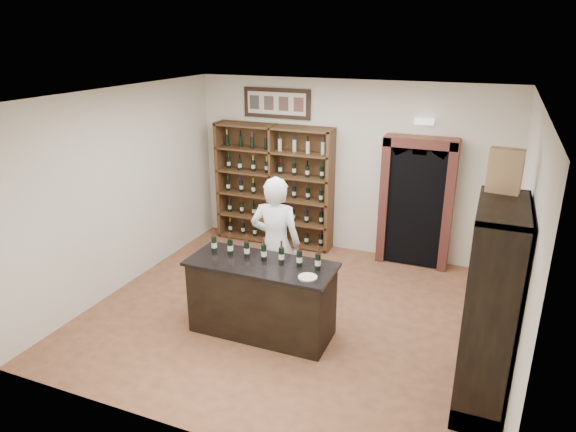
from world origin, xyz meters
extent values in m
plane|color=#95583B|center=(0.00, 0.00, 0.00)|extent=(5.50, 5.50, 0.00)
plane|color=white|center=(0.00, 0.00, 3.00)|extent=(5.50, 5.50, 0.00)
cube|color=beige|center=(0.00, 2.50, 1.50)|extent=(5.50, 0.04, 3.00)
cube|color=beige|center=(-2.75, 0.00, 1.50)|extent=(0.04, 5.00, 3.00)
cube|color=beige|center=(2.75, 0.00, 1.50)|extent=(0.04, 5.00, 3.00)
cube|color=#55341D|center=(-1.30, 2.47, 1.10)|extent=(2.20, 0.02, 2.20)
cube|color=#55341D|center=(-2.37, 2.29, 1.10)|extent=(0.06, 0.38, 2.20)
cube|color=#55341D|center=(-0.23, 2.29, 1.10)|extent=(0.06, 0.38, 2.20)
cube|color=#55341D|center=(-1.30, 2.29, 1.10)|extent=(0.04, 0.38, 2.20)
cube|color=#55341D|center=(-1.30, 2.29, 0.04)|extent=(2.18, 0.38, 0.04)
cube|color=#55341D|center=(-1.30, 2.29, 0.46)|extent=(2.18, 0.38, 0.04)
cube|color=#55341D|center=(-1.30, 2.29, 0.89)|extent=(2.18, 0.38, 0.03)
cube|color=#55341D|center=(-1.30, 2.29, 1.31)|extent=(2.18, 0.38, 0.04)
cube|color=#55341D|center=(-1.30, 2.29, 1.74)|extent=(2.18, 0.38, 0.04)
cube|color=#55341D|center=(-1.30, 2.29, 2.16)|extent=(2.18, 0.38, 0.04)
cube|color=black|center=(-1.30, 2.47, 2.55)|extent=(1.25, 0.04, 0.52)
cube|color=black|center=(1.25, 2.34, 1.06)|extent=(0.97, 0.29, 2.05)
cube|color=#98463B|center=(0.74, 2.32, 1.07)|extent=(0.14, 0.35, 2.15)
cube|color=#98463B|center=(1.76, 2.32, 1.07)|extent=(0.14, 0.35, 2.15)
cube|color=#98463B|center=(1.25, 2.32, 2.09)|extent=(1.15, 0.35, 0.16)
cube|color=white|center=(1.25, 2.42, 2.40)|extent=(0.30, 0.10, 0.10)
cube|color=black|center=(-0.20, -0.60, 0.47)|extent=(1.80, 0.70, 0.94)
cube|color=black|center=(-0.20, -0.60, 0.98)|extent=(1.88, 0.78, 0.04)
cylinder|color=black|center=(-0.92, -0.51, 1.10)|extent=(0.07, 0.07, 0.21)
cylinder|color=beige|center=(-0.92, -0.51, 1.09)|extent=(0.07, 0.07, 0.07)
cylinder|color=maroon|center=(-0.92, -0.51, 1.25)|extent=(0.03, 0.03, 0.09)
cylinder|color=black|center=(-0.68, -0.51, 1.10)|extent=(0.07, 0.07, 0.21)
cylinder|color=beige|center=(-0.68, -0.51, 1.09)|extent=(0.07, 0.07, 0.07)
cylinder|color=maroon|center=(-0.68, -0.51, 1.25)|extent=(0.03, 0.03, 0.09)
cylinder|color=black|center=(-0.44, -0.51, 1.10)|extent=(0.07, 0.07, 0.21)
cylinder|color=beige|center=(-0.44, -0.51, 1.09)|extent=(0.07, 0.07, 0.07)
cylinder|color=maroon|center=(-0.44, -0.51, 1.25)|extent=(0.03, 0.03, 0.09)
cylinder|color=black|center=(-0.20, -0.51, 1.10)|extent=(0.07, 0.07, 0.21)
cylinder|color=beige|center=(-0.20, -0.51, 1.09)|extent=(0.07, 0.07, 0.07)
cylinder|color=maroon|center=(-0.20, -0.51, 1.25)|extent=(0.03, 0.03, 0.09)
cylinder|color=black|center=(0.04, -0.51, 1.10)|extent=(0.07, 0.07, 0.21)
cylinder|color=beige|center=(0.04, -0.51, 1.09)|extent=(0.07, 0.07, 0.07)
cylinder|color=maroon|center=(0.04, -0.51, 1.25)|extent=(0.03, 0.03, 0.09)
cylinder|color=black|center=(0.28, -0.51, 1.10)|extent=(0.07, 0.07, 0.21)
cylinder|color=beige|center=(0.28, -0.51, 1.09)|extent=(0.07, 0.07, 0.07)
cylinder|color=maroon|center=(0.28, -0.51, 1.25)|extent=(0.03, 0.03, 0.09)
cylinder|color=black|center=(0.52, -0.51, 1.10)|extent=(0.07, 0.07, 0.21)
cylinder|color=beige|center=(0.52, -0.51, 1.09)|extent=(0.07, 0.07, 0.07)
cylinder|color=maroon|center=(0.52, -0.51, 1.25)|extent=(0.03, 0.03, 0.09)
cube|color=black|center=(2.72, -0.90, 1.10)|extent=(0.02, 1.20, 2.20)
cube|color=black|center=(2.49, -1.48, 1.10)|extent=(0.48, 0.04, 2.20)
cube|color=black|center=(2.49, -0.32, 1.10)|extent=(0.48, 0.04, 2.20)
cube|color=black|center=(2.49, -0.90, 2.18)|extent=(0.48, 1.20, 0.04)
cube|color=black|center=(2.49, -0.90, 0.12)|extent=(0.48, 1.20, 0.24)
cube|color=black|center=(2.49, -0.90, 0.35)|extent=(0.48, 1.16, 0.03)
cube|color=black|center=(2.49, -0.90, 0.90)|extent=(0.48, 1.16, 0.03)
cube|color=black|center=(2.49, -0.90, 1.45)|extent=(0.48, 1.16, 0.03)
imported|color=white|center=(-0.29, 0.08, 0.97)|extent=(0.76, 0.55, 1.93)
cylinder|color=beige|center=(0.49, -0.78, 1.01)|extent=(0.23, 0.23, 0.02)
cube|color=tan|center=(2.45, -0.50, 2.43)|extent=(0.34, 0.18, 0.45)
camera|label=1|loc=(2.32, -5.88, 3.72)|focal=32.00mm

